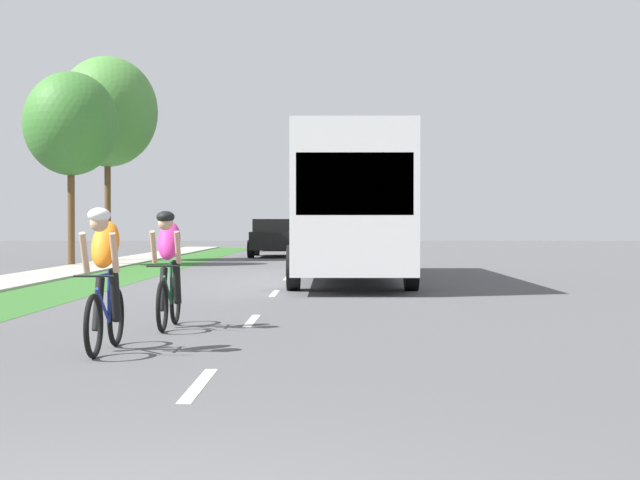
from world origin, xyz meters
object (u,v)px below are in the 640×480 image
bus_white (349,202)px  street_tree_near (71,124)px  cyclist_trailing (169,268)px  street_tree_far (107,112)px  cyclist_lead (104,278)px  pickup_black (276,238)px  sedan_maroon (275,236)px

bus_white → street_tree_near: bearing=137.7°
cyclist_trailing → street_tree_far: (-6.38, 23.97, 4.90)m
cyclist_lead → cyclist_trailing: size_ratio=1.00×
cyclist_lead → pickup_black: bearing=89.9°
cyclist_lead → bus_white: 14.09m
cyclist_lead → pickup_black: 31.64m
bus_white → sedan_maroon: bus_white is taller
cyclist_trailing → pickup_black: (-0.23, 29.20, 0.02)m
pickup_black → sedan_maroon: bearing=93.6°
pickup_black → street_tree_near: size_ratio=0.77×
sedan_maroon → cyclist_trailing: bearing=-88.7°
cyclist_lead → sedan_maroon: size_ratio=0.40×
cyclist_lead → sedan_maroon: cyclist_lead is taller
street_tree_near → street_tree_far: bearing=86.5°
pickup_black → street_tree_far: (-6.15, -5.22, 4.88)m
cyclist_trailing → street_tree_near: bearing=108.6°
cyclist_lead → cyclist_trailing: (0.29, 2.44, 0.00)m
pickup_black → sedan_maroon: 10.65m
cyclist_trailing → pickup_black: pickup_black is taller
cyclist_trailing → bus_white: bearing=76.9°
bus_white → sedan_maroon: (-3.53, 28.53, -1.21)m
pickup_black → street_tree_near: (-6.41, -9.47, 3.98)m
cyclist_trailing → pickup_black: bearing=90.4°
cyclist_trailing → cyclist_lead: bearing=-96.8°
street_tree_far → sedan_maroon: bearing=70.9°
bus_white → pickup_black: bus_white is taller
cyclist_trailing → bus_white: bus_white is taller
street_tree_near → street_tree_far: street_tree_far is taller
cyclist_trailing → bus_white: size_ratio=0.15×
cyclist_trailing → street_tree_near: 21.20m
cyclist_trailing → street_tree_far: street_tree_far is taller
sedan_maroon → street_tree_near: 21.29m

